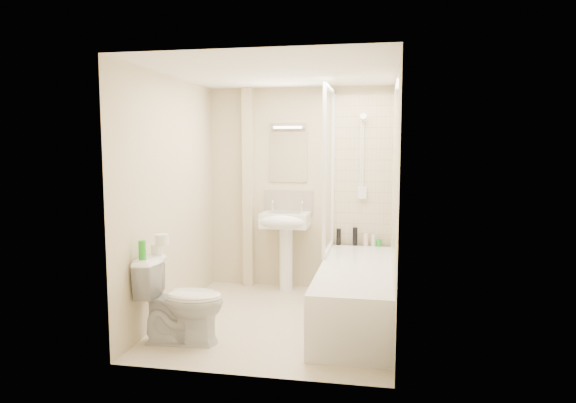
# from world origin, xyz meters

# --- Properties ---
(floor) EXTENTS (2.50, 2.50, 0.00)m
(floor) POSITION_xyz_m (0.00, 0.00, 0.00)
(floor) COLOR beige
(floor) RESTS_ON ground
(wall_back) EXTENTS (2.20, 0.02, 2.40)m
(wall_back) POSITION_xyz_m (0.00, 1.25, 1.20)
(wall_back) COLOR beige
(wall_back) RESTS_ON ground
(wall_left) EXTENTS (0.02, 2.50, 2.40)m
(wall_left) POSITION_xyz_m (-1.10, 0.00, 1.20)
(wall_left) COLOR beige
(wall_left) RESTS_ON ground
(wall_right) EXTENTS (0.02, 2.50, 2.40)m
(wall_right) POSITION_xyz_m (1.10, 0.00, 1.20)
(wall_right) COLOR beige
(wall_right) RESTS_ON ground
(ceiling) EXTENTS (2.20, 2.50, 0.02)m
(ceiling) POSITION_xyz_m (0.00, 0.00, 2.40)
(ceiling) COLOR white
(ceiling) RESTS_ON wall_back
(tile_back) EXTENTS (0.70, 0.01, 1.75)m
(tile_back) POSITION_xyz_m (0.75, 1.24, 1.42)
(tile_back) COLOR beige
(tile_back) RESTS_ON wall_back
(tile_right) EXTENTS (0.01, 2.10, 1.75)m
(tile_right) POSITION_xyz_m (1.09, 0.10, 1.42)
(tile_right) COLOR beige
(tile_right) RESTS_ON wall_right
(pipe_boxing) EXTENTS (0.12, 0.12, 2.40)m
(pipe_boxing) POSITION_xyz_m (-0.62, 1.19, 1.20)
(pipe_boxing) COLOR beige
(pipe_boxing) RESTS_ON ground
(splashback) EXTENTS (0.60, 0.02, 0.30)m
(splashback) POSITION_xyz_m (-0.13, 1.24, 1.03)
(splashback) COLOR beige
(splashback) RESTS_ON wall_back
(mirror) EXTENTS (0.46, 0.01, 0.60)m
(mirror) POSITION_xyz_m (-0.13, 1.24, 1.58)
(mirror) COLOR white
(mirror) RESTS_ON wall_back
(strip_light) EXTENTS (0.42, 0.07, 0.07)m
(strip_light) POSITION_xyz_m (-0.13, 1.22, 1.95)
(strip_light) COLOR silver
(strip_light) RESTS_ON wall_back
(bathtub) EXTENTS (0.70, 2.10, 0.55)m
(bathtub) POSITION_xyz_m (0.75, 0.10, 0.29)
(bathtub) COLOR white
(bathtub) RESTS_ON ground
(shower_screen) EXTENTS (0.04, 0.92, 1.80)m
(shower_screen) POSITION_xyz_m (0.40, 0.80, 1.45)
(shower_screen) COLOR white
(shower_screen) RESTS_ON bathtub
(shower_fixture) EXTENTS (0.10, 0.16, 0.99)m
(shower_fixture) POSITION_xyz_m (0.75, 1.19, 1.55)
(shower_fixture) COLOR white
(shower_fixture) RESTS_ON wall_back
(pedestal_sink) EXTENTS (0.55, 0.50, 1.06)m
(pedestal_sink) POSITION_xyz_m (-0.13, 1.01, 0.75)
(pedestal_sink) COLOR white
(pedestal_sink) RESTS_ON ground
(bottle_black_a) EXTENTS (0.05, 0.05, 0.19)m
(bottle_black_a) POSITION_xyz_m (0.48, 1.16, 0.65)
(bottle_black_a) COLOR black
(bottle_black_a) RESTS_ON bathtub
(bottle_black_b) EXTENTS (0.05, 0.05, 0.21)m
(bottle_black_b) POSITION_xyz_m (0.68, 1.16, 0.66)
(bottle_black_b) COLOR black
(bottle_black_b) RESTS_ON bathtub
(bottle_cream) EXTENTS (0.06, 0.06, 0.15)m
(bottle_cream) POSITION_xyz_m (0.80, 1.16, 0.62)
(bottle_cream) COLOR beige
(bottle_cream) RESTS_ON bathtub
(bottle_white_b) EXTENTS (0.05, 0.05, 0.14)m
(bottle_white_b) POSITION_xyz_m (0.89, 1.16, 0.62)
(bottle_white_b) COLOR silver
(bottle_white_b) RESTS_ON bathtub
(bottle_green) EXTENTS (0.06, 0.06, 0.08)m
(bottle_green) POSITION_xyz_m (0.95, 1.16, 0.59)
(bottle_green) COLOR green
(bottle_green) RESTS_ON bathtub
(toilet) EXTENTS (0.53, 0.80, 0.75)m
(toilet) POSITION_xyz_m (-0.72, -0.70, 0.38)
(toilet) COLOR white
(toilet) RESTS_ON ground
(toilet_roll_lower) EXTENTS (0.10, 0.10, 0.09)m
(toilet_roll_lower) POSITION_xyz_m (-0.99, -0.60, 0.80)
(toilet_roll_lower) COLOR white
(toilet_roll_lower) RESTS_ON toilet
(toilet_roll_upper) EXTENTS (0.12, 0.12, 0.10)m
(toilet_roll_upper) POSITION_xyz_m (-0.93, -0.61, 0.89)
(toilet_roll_upper) COLOR white
(toilet_roll_upper) RESTS_ON toilet_roll_lower
(green_bottle) EXTENTS (0.06, 0.06, 0.17)m
(green_bottle) POSITION_xyz_m (-1.01, -0.83, 0.83)
(green_bottle) COLOR green
(green_bottle) RESTS_ON toilet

